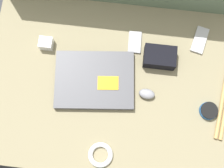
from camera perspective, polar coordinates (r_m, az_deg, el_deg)
name	(u,v)px	position (r m, az deg, el deg)	size (l,w,h in m)	color
ground_plane	(112,90)	(1.49, 0.00, -1.20)	(8.00, 8.00, 0.00)	#38383D
couch_seat	(112,88)	(1.43, 0.00, -0.71)	(1.11, 0.79, 0.12)	#847A5B
laptop	(95,80)	(1.37, -3.20, 0.73)	(0.37, 0.29, 0.03)	#47474C
computer_mouse	(147,94)	(1.36, 6.38, -1.81)	(0.07, 0.05, 0.03)	gray
speaker_puck	(209,111)	(1.40, 17.26, -4.68)	(0.08, 0.08, 0.03)	#1E569E
phone_silver	(200,40)	(1.48, 15.75, 7.74)	(0.08, 0.13, 0.01)	#B7B7BC
phone_black	(135,42)	(1.43, 4.18, 7.62)	(0.06, 0.10, 0.01)	#99999E
camera_pouch	(160,57)	(1.39, 8.72, 4.90)	(0.14, 0.09, 0.06)	black
charger_brick	(46,43)	(1.43, -11.95, 7.27)	(0.06, 0.05, 0.05)	silver
cable_coil	(100,155)	(1.33, -2.13, -12.82)	(0.10, 0.10, 0.02)	white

